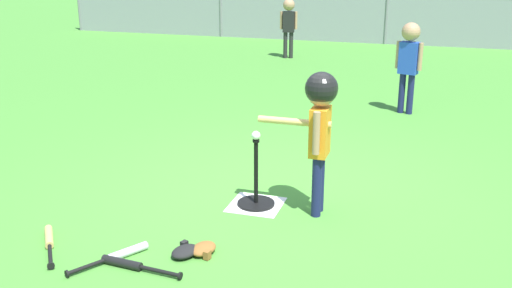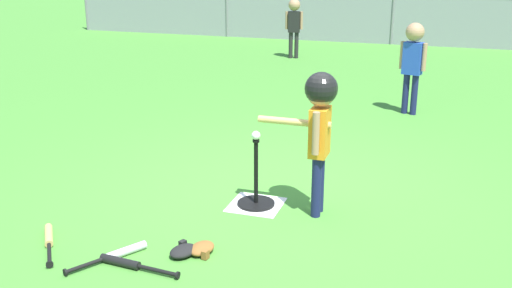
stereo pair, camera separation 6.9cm
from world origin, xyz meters
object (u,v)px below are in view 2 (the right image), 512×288
at_px(spare_bat_wood, 49,239).
at_px(glove_by_plate, 202,249).
at_px(fielder_deep_right, 413,56).
at_px(batter_child, 319,115).
at_px(spare_bat_silver, 118,254).
at_px(batting_tee, 256,195).
at_px(baseball_on_tee, 256,135).
at_px(spare_bat_black, 128,264).
at_px(fielder_near_left, 294,20).
at_px(glove_near_bats, 183,251).

relative_size(spare_bat_wood, glove_by_plate, 2.15).
xyz_separation_m(fielder_deep_right, spare_bat_wood, (-2.26, -4.57, -0.74)).
bearing_deg(batter_child, spare_bat_silver, -135.05).
xyz_separation_m(batting_tee, baseball_on_tee, (0.00, 0.00, 0.54)).
height_order(spare_bat_silver, spare_bat_black, same).
bearing_deg(baseball_on_tee, glove_by_plate, -96.52).
relative_size(spare_bat_silver, glove_by_plate, 2.28).
bearing_deg(glove_by_plate, fielder_near_left, 100.11).
height_order(fielder_near_left, spare_bat_silver, fielder_near_left).
height_order(fielder_near_left, spare_bat_wood, fielder_near_left).
height_order(fielder_near_left, spare_bat_black, fielder_near_left).
xyz_separation_m(baseball_on_tee, glove_by_plate, (-0.11, -0.92, -0.59)).
bearing_deg(fielder_deep_right, spare_bat_wood, -116.26).
relative_size(batter_child, fielder_near_left, 1.03).
bearing_deg(spare_bat_silver, fielder_deep_right, 70.31).
bearing_deg(glove_by_plate, fielder_deep_right, 75.73).
distance_m(batter_child, spare_bat_wood, 2.26).
height_order(baseball_on_tee, glove_near_bats, baseball_on_tee).
distance_m(fielder_near_left, spare_bat_black, 8.40).
relative_size(fielder_deep_right, spare_bat_wood, 2.27).
bearing_deg(fielder_near_left, fielder_deep_right, -54.90).
distance_m(spare_bat_wood, spare_bat_black, 0.76).
height_order(batting_tee, spare_bat_black, batting_tee).
bearing_deg(fielder_near_left, batter_child, -73.75).
height_order(batter_child, fielder_deep_right, fielder_deep_right).
xyz_separation_m(fielder_deep_right, spare_bat_black, (-1.51, -4.71, -0.74)).
bearing_deg(spare_bat_black, spare_bat_wood, 169.79).
xyz_separation_m(spare_bat_wood, glove_near_bats, (1.03, 0.14, 0.01)).
bearing_deg(glove_by_plate, spare_bat_silver, -155.34).
xyz_separation_m(baseball_on_tee, spare_bat_black, (-0.51, -1.27, -0.59)).
bearing_deg(fielder_near_left, batting_tee, -77.77).
relative_size(batting_tee, baseball_on_tee, 7.94).
bearing_deg(glove_near_bats, spare_bat_wood, -172.08).
bearing_deg(spare_bat_black, baseball_on_tee, 68.23).
xyz_separation_m(baseball_on_tee, fielder_deep_right, (1.00, 3.44, 0.14)).
height_order(batter_child, glove_near_bats, batter_child).
height_order(batter_child, fielder_near_left, batter_child).
xyz_separation_m(batting_tee, spare_bat_silver, (-0.65, -1.17, -0.06)).
bearing_deg(batter_child, baseball_on_tee, 179.74).
bearing_deg(baseball_on_tee, batter_child, -0.26).
distance_m(baseball_on_tee, fielder_near_left, 7.20).
distance_m(baseball_on_tee, glove_near_bats, 1.18).
relative_size(spare_bat_wood, glove_near_bats, 2.00).
relative_size(batting_tee, glove_by_plate, 2.40).
relative_size(batter_child, spare_bat_silver, 2.13).
xyz_separation_m(batter_child, fielder_near_left, (-2.05, 7.03, -0.10)).
bearing_deg(batting_tee, glove_by_plate, -96.52).
xyz_separation_m(baseball_on_tee, spare_bat_silver, (-0.65, -1.17, -0.59)).
height_order(fielder_deep_right, fielder_near_left, fielder_deep_right).
bearing_deg(spare_bat_silver, glove_by_plate, 24.66).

